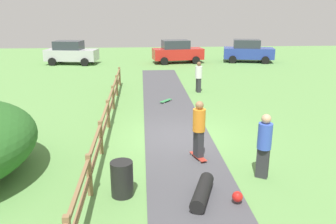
{
  "coord_description": "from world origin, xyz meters",
  "views": [
    {
      "loc": [
        -1.25,
        -11.64,
        4.49
      ],
      "look_at": [
        -0.37,
        -0.14,
        1.0
      ],
      "focal_mm": 36.75,
      "sensor_mm": 36.0,
      "label": 1
    }
  ],
  "objects_px": {
    "parked_car_silver": "(71,53)",
    "parked_car_blue": "(248,51)",
    "trash_bin": "(122,179)",
    "bystander_blue": "(264,143)",
    "skater_riding": "(199,127)",
    "bystander_white": "(199,76)",
    "skater_fallen": "(205,192)",
    "skateboard_loose": "(166,101)",
    "parked_car_red": "(177,52)"
  },
  "relations": [
    {
      "from": "parked_car_silver",
      "to": "parked_car_blue",
      "type": "bearing_deg",
      "value": 0.01
    },
    {
      "from": "trash_bin",
      "to": "parked_car_blue",
      "type": "relative_size",
      "value": 0.2
    },
    {
      "from": "bystander_blue",
      "to": "skater_riding",
      "type": "bearing_deg",
      "value": 140.15
    },
    {
      "from": "bystander_white",
      "to": "parked_car_blue",
      "type": "bearing_deg",
      "value": 60.6
    },
    {
      "from": "skater_fallen",
      "to": "parked_car_silver",
      "type": "distance_m",
      "value": 23.08
    },
    {
      "from": "skater_fallen",
      "to": "bystander_white",
      "type": "xyz_separation_m",
      "value": [
        1.65,
        11.15,
        0.73
      ]
    },
    {
      "from": "skater_fallen",
      "to": "skateboard_loose",
      "type": "xyz_separation_m",
      "value": [
        -0.31,
        9.11,
        -0.11
      ]
    },
    {
      "from": "trash_bin",
      "to": "bystander_blue",
      "type": "xyz_separation_m",
      "value": [
        3.8,
        0.67,
        0.56
      ]
    },
    {
      "from": "bystander_white",
      "to": "trash_bin",
      "type": "bearing_deg",
      "value": -108.81
    },
    {
      "from": "trash_bin",
      "to": "skater_fallen",
      "type": "xyz_separation_m",
      "value": [
        2.02,
        -0.38,
        -0.25
      ]
    },
    {
      "from": "bystander_blue",
      "to": "parked_car_blue",
      "type": "distance_m",
      "value": 21.66
    },
    {
      "from": "trash_bin",
      "to": "parked_car_red",
      "type": "relative_size",
      "value": 0.21
    },
    {
      "from": "skater_fallen",
      "to": "bystander_blue",
      "type": "relative_size",
      "value": 0.81
    },
    {
      "from": "skater_fallen",
      "to": "parked_car_blue",
      "type": "distance_m",
      "value": 23.21
    },
    {
      "from": "parked_car_blue",
      "to": "skater_riding",
      "type": "bearing_deg",
      "value": -110.97
    },
    {
      "from": "trash_bin",
      "to": "bystander_white",
      "type": "bearing_deg",
      "value": 71.19
    },
    {
      "from": "trash_bin",
      "to": "bystander_blue",
      "type": "height_order",
      "value": "bystander_blue"
    },
    {
      "from": "trash_bin",
      "to": "skater_riding",
      "type": "bearing_deg",
      "value": 41.53
    },
    {
      "from": "trash_bin",
      "to": "skateboard_loose",
      "type": "relative_size",
      "value": 1.21
    },
    {
      "from": "bystander_blue",
      "to": "parked_car_silver",
      "type": "height_order",
      "value": "parked_car_silver"
    },
    {
      "from": "parked_car_red",
      "to": "bystander_blue",
      "type": "bearing_deg",
      "value": -89.42
    },
    {
      "from": "skater_riding",
      "to": "parked_car_blue",
      "type": "distance_m",
      "value": 20.91
    },
    {
      "from": "skateboard_loose",
      "to": "bystander_blue",
      "type": "relative_size",
      "value": 0.41
    },
    {
      "from": "parked_car_blue",
      "to": "bystander_white",
      "type": "bearing_deg",
      "value": -119.4
    },
    {
      "from": "trash_bin",
      "to": "parked_car_red",
      "type": "distance_m",
      "value": 21.79
    },
    {
      "from": "skater_riding",
      "to": "trash_bin",
      "type": "bearing_deg",
      "value": -138.47
    },
    {
      "from": "skater_riding",
      "to": "skater_fallen",
      "type": "relative_size",
      "value": 1.24
    },
    {
      "from": "skater_riding",
      "to": "skater_fallen",
      "type": "bearing_deg",
      "value": -95.09
    },
    {
      "from": "skateboard_loose",
      "to": "bystander_white",
      "type": "relative_size",
      "value": 0.44
    },
    {
      "from": "trash_bin",
      "to": "parked_car_silver",
      "type": "relative_size",
      "value": 0.2
    },
    {
      "from": "trash_bin",
      "to": "bystander_white",
      "type": "xyz_separation_m",
      "value": [
        3.67,
        10.78,
        0.48
      ]
    },
    {
      "from": "skater_fallen",
      "to": "trash_bin",
      "type": "bearing_deg",
      "value": 169.49
    },
    {
      "from": "parked_car_red",
      "to": "parked_car_blue",
      "type": "height_order",
      "value": "same"
    },
    {
      "from": "skater_riding",
      "to": "parked_car_silver",
      "type": "relative_size",
      "value": 0.42
    },
    {
      "from": "trash_bin",
      "to": "skater_riding",
      "type": "xyz_separation_m",
      "value": [
        2.23,
        1.98,
        0.6
      ]
    },
    {
      "from": "parked_car_red",
      "to": "parked_car_blue",
      "type": "relative_size",
      "value": 0.98
    },
    {
      "from": "parked_car_silver",
      "to": "trash_bin",
      "type": "bearing_deg",
      "value": -76.2
    },
    {
      "from": "parked_car_red",
      "to": "parked_car_blue",
      "type": "bearing_deg",
      "value": 0.17
    },
    {
      "from": "skater_riding",
      "to": "bystander_blue",
      "type": "height_order",
      "value": "skater_riding"
    },
    {
      "from": "skater_riding",
      "to": "parked_car_red",
      "type": "bearing_deg",
      "value": 86.03
    },
    {
      "from": "trash_bin",
      "to": "parked_car_silver",
      "type": "distance_m",
      "value": 22.15
    },
    {
      "from": "skater_riding",
      "to": "parked_car_red",
      "type": "height_order",
      "value": "parked_car_red"
    },
    {
      "from": "skater_riding",
      "to": "parked_car_blue",
      "type": "bearing_deg",
      "value": 69.03
    },
    {
      "from": "skater_fallen",
      "to": "skater_riding",
      "type": "bearing_deg",
      "value": 84.91
    },
    {
      "from": "trash_bin",
      "to": "bystander_blue",
      "type": "relative_size",
      "value": 0.49
    },
    {
      "from": "skater_fallen",
      "to": "bystander_blue",
      "type": "xyz_separation_m",
      "value": [
        1.77,
        1.05,
        0.81
      ]
    },
    {
      "from": "trash_bin",
      "to": "parked_car_red",
      "type": "bearing_deg",
      "value": 80.53
    },
    {
      "from": "bystander_white",
      "to": "skater_fallen",
      "type": "bearing_deg",
      "value": -98.4
    },
    {
      "from": "skater_riding",
      "to": "bystander_blue",
      "type": "distance_m",
      "value": 2.04
    },
    {
      "from": "bystander_blue",
      "to": "parked_car_blue",
      "type": "bearing_deg",
      "value": 74.14
    }
  ]
}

